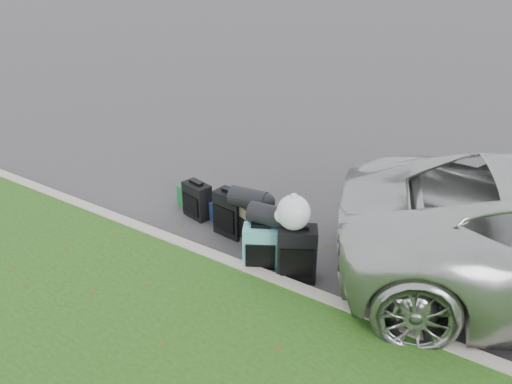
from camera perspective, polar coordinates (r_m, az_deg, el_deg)
The scene contains 12 objects.
ground at distance 7.50m, azimuth -0.20°, elevation -4.52°, with size 120.00×120.00×0.00m, color #383535.
curb at distance 6.78m, azimuth -4.90°, elevation -7.59°, with size 120.00×0.18×0.15m, color #9E937F.
suitcase_small_black at distance 7.83m, azimuth -6.73°, elevation -0.95°, with size 0.45×0.25×0.57m, color black.
suitcase_large_black_left at distance 7.30m, azimuth -2.89°, elevation -2.44°, with size 0.47×0.28×0.68m, color black.
suitcase_olive at distance 7.07m, azimuth -0.23°, elevation -3.95°, with size 0.41×0.26×0.56m, color #46412B.
suitcase_teal at distance 6.49m, azimuth 0.57°, elevation -6.51°, with size 0.46×0.27×0.65m, color teal.
suitcase_large_black_right at distance 6.34m, azimuth 4.67°, elevation -7.05°, with size 0.49×0.30×0.74m, color black.
tote_green at distance 8.25m, azimuth -7.76°, elevation -0.42°, with size 0.30×0.24×0.34m, color #186F2E.
tote_navy at distance 7.76m, azimuth -4.04°, elevation -2.16°, with size 0.28×0.22×0.31m, color navy.
duffel_left at distance 6.90m, azimuth -0.88°, elevation -0.74°, with size 0.28×0.28×0.53m, color black.
duffel_right at distance 6.31m, azimuth 1.34°, elevation -2.66°, with size 0.27×0.27×0.49m, color black.
trash_bag at distance 6.05m, azimuth 4.31°, elevation -2.35°, with size 0.42×0.42×0.42m, color silver.
Camera 1 is at (3.55, -5.37, 3.85)m, focal length 35.00 mm.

